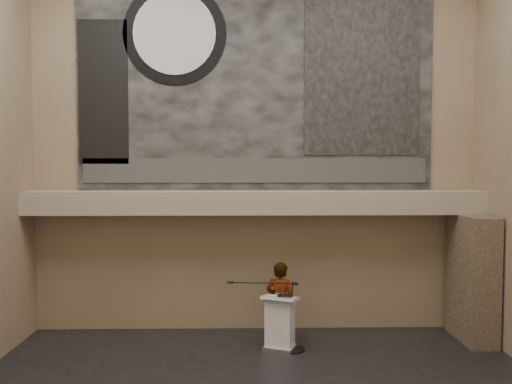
{
  "coord_description": "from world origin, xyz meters",
  "views": [
    {
      "loc": [
        -0.22,
        -7.35,
        3.75
      ],
      "look_at": [
        0.0,
        3.2,
        3.2
      ],
      "focal_mm": 35.0,
      "sensor_mm": 36.0,
      "label": 1
    }
  ],
  "objects": [
    {
      "name": "wall_back",
      "position": [
        0.0,
        4.0,
        4.25
      ],
      "size": [
        10.0,
        0.02,
        8.5
      ],
      "primitive_type": "cube",
      "color": "#7F6D50",
      "rests_on": "floor"
    },
    {
      "name": "wall_front",
      "position": [
        0.0,
        -4.0,
        4.25
      ],
      "size": [
        10.0,
        0.02,
        8.5
      ],
      "primitive_type": "cube",
      "color": "#7F6D50",
      "rests_on": "floor"
    },
    {
      "name": "soffit",
      "position": [
        0.0,
        3.6,
        2.95
      ],
      "size": [
        10.0,
        0.8,
        0.5
      ],
      "primitive_type": "cube",
      "color": "gray",
      "rests_on": "wall_back"
    },
    {
      "name": "sprinkler_left",
      "position": [
        -1.6,
        3.55,
        2.67
      ],
      "size": [
        0.04,
        0.04,
        0.06
      ],
      "primitive_type": "cylinder",
      "color": "#B2893D",
      "rests_on": "soffit"
    },
    {
      "name": "sprinkler_right",
      "position": [
        1.9,
        3.55,
        2.67
      ],
      "size": [
        0.04,
        0.04,
        0.06
      ],
      "primitive_type": "cylinder",
      "color": "#B2893D",
      "rests_on": "soffit"
    },
    {
      "name": "banner",
      "position": [
        0.0,
        3.97,
        5.7
      ],
      "size": [
        8.0,
        0.05,
        5.0
      ],
      "primitive_type": "cube",
      "color": "black",
      "rests_on": "wall_back"
    },
    {
      "name": "banner_text_strip",
      "position": [
        0.0,
        3.93,
        3.65
      ],
      "size": [
        7.76,
        0.02,
        0.55
      ],
      "primitive_type": "cube",
      "color": "#303030",
      "rests_on": "banner"
    },
    {
      "name": "banner_clock_rim",
      "position": [
        -1.8,
        3.93,
        6.7
      ],
      "size": [
        2.3,
        0.02,
        2.3
      ],
      "primitive_type": "cylinder",
      "rotation": [
        1.57,
        0.0,
        0.0
      ],
      "color": "black",
      "rests_on": "banner"
    },
    {
      "name": "banner_clock_face",
      "position": [
        -1.8,
        3.91,
        6.7
      ],
      "size": [
        1.84,
        0.02,
        1.84
      ],
      "primitive_type": "cylinder",
      "rotation": [
        1.57,
        0.0,
        0.0
      ],
      "color": "silver",
      "rests_on": "banner"
    },
    {
      "name": "banner_building_print",
      "position": [
        2.4,
        3.93,
        5.8
      ],
      "size": [
        2.6,
        0.02,
        3.6
      ],
      "primitive_type": "cube",
      "color": "black",
      "rests_on": "banner"
    },
    {
      "name": "banner_brick_print",
      "position": [
        -3.4,
        3.93,
        5.4
      ],
      "size": [
        1.1,
        0.02,
        3.2
      ],
      "primitive_type": "cube",
      "color": "black",
      "rests_on": "banner"
    },
    {
      "name": "stone_pier",
      "position": [
        4.65,
        3.15,
        1.35
      ],
      "size": [
        0.6,
        1.4,
        2.7
      ],
      "primitive_type": "cube",
      "color": "#46392B",
      "rests_on": "floor"
    },
    {
      "name": "lectern",
      "position": [
        0.48,
        2.66,
        0.55
      ],
      "size": [
        0.82,
        0.71,
        1.13
      ],
      "rotation": [
        0.0,
        0.0,
        -0.38
      ],
      "color": "silver",
      "rests_on": "floor"
    },
    {
      "name": "binder",
      "position": [
        0.57,
        2.62,
        1.12
      ],
      "size": [
        0.28,
        0.23,
        0.04
      ],
      "primitive_type": "cube",
      "rotation": [
        0.0,
        0.0,
        -0.05
      ],
      "color": "black",
      "rests_on": "lectern"
    },
    {
      "name": "papers",
      "position": [
        0.31,
        2.6,
        1.1
      ],
      "size": [
        0.29,
        0.35,
        0.0
      ],
      "primitive_type": "cube",
      "rotation": [
        0.0,
        0.0,
        0.25
      ],
      "color": "white",
      "rests_on": "lectern"
    },
    {
      "name": "speaker_person",
      "position": [
        0.51,
        3.0,
        0.87
      ],
      "size": [
        0.75,
        0.63,
        1.74
      ],
      "primitive_type": "imported",
      "rotation": [
        0.0,
        0.0,
        2.73
      ],
      "color": "beige",
      "rests_on": "floor"
    },
    {
      "name": "mic_stand",
      "position": [
        0.67,
        2.63,
        0.22
      ],
      "size": [
        1.59,
        0.52,
        1.41
      ],
      "rotation": [
        0.0,
        0.0,
        -0.1
      ],
      "color": "black",
      "rests_on": "floor"
    }
  ]
}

